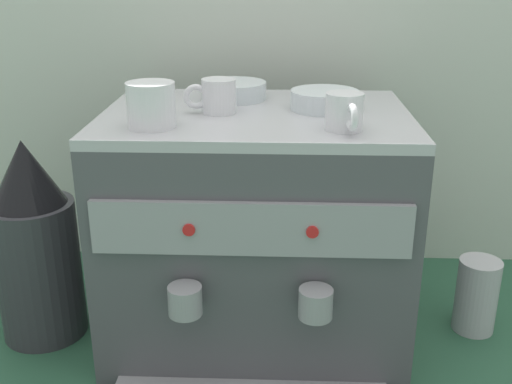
{
  "coord_description": "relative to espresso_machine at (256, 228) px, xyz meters",
  "views": [
    {
      "loc": [
        0.05,
        -1.09,
        0.72
      ],
      "look_at": [
        0.0,
        0.0,
        0.3
      ],
      "focal_mm": 43.03,
      "sensor_mm": 36.0,
      "label": 1
    }
  ],
  "objects": [
    {
      "name": "ceramic_cup_1",
      "position": [
        0.15,
        -0.12,
        0.26
      ],
      "size": [
        0.06,
        0.09,
        0.06
      ],
      "color": "white",
      "rests_on": "espresso_machine"
    },
    {
      "name": "ceramic_bowl_1",
      "position": [
        -0.05,
        0.11,
        0.25
      ],
      "size": [
        0.13,
        0.13,
        0.03
      ],
      "color": "silver",
      "rests_on": "espresso_machine"
    },
    {
      "name": "coffee_grinder",
      "position": [
        -0.43,
        -0.03,
        -0.04
      ],
      "size": [
        0.17,
        0.17,
        0.41
      ],
      "color": "#333338",
      "rests_on": "ground_plane"
    },
    {
      "name": "ceramic_cup_2",
      "position": [
        -0.07,
        -0.01,
        0.26
      ],
      "size": [
        0.09,
        0.06,
        0.06
      ],
      "color": "white",
      "rests_on": "espresso_machine"
    },
    {
      "name": "tiled_backsplash_wall",
      "position": [
        0.0,
        0.35,
        0.32
      ],
      "size": [
        2.8,
        0.03,
        1.1
      ],
      "primitive_type": "cube",
      "color": "silver",
      "rests_on": "ground_plane"
    },
    {
      "name": "milk_pitcher",
      "position": [
        0.45,
        0.02,
        -0.15
      ],
      "size": [
        0.08,
        0.08,
        0.16
      ],
      "primitive_type": "cylinder",
      "color": "#B7B7BC",
      "rests_on": "ground_plane"
    },
    {
      "name": "ceramic_bowl_0",
      "position": [
        0.13,
        0.03,
        0.25
      ],
      "size": [
        0.13,
        0.13,
        0.04
      ],
      "color": "silver",
      "rests_on": "espresso_machine"
    },
    {
      "name": "ceramic_cup_0",
      "position": [
        -0.17,
        -0.11,
        0.27
      ],
      "size": [
        0.08,
        0.12,
        0.07
      ],
      "color": "white",
      "rests_on": "espresso_machine"
    },
    {
      "name": "ground_plane",
      "position": [
        0.0,
        0.0,
        -0.23
      ],
      "size": [
        4.0,
        4.0,
        0.0
      ],
      "primitive_type": "plane",
      "color": "#28563D"
    },
    {
      "name": "espresso_machine",
      "position": [
        0.0,
        0.0,
        0.0
      ],
      "size": [
        0.56,
        0.51,
        0.46
      ],
      "color": "#4C4C51",
      "rests_on": "ground_plane"
    }
  ]
}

